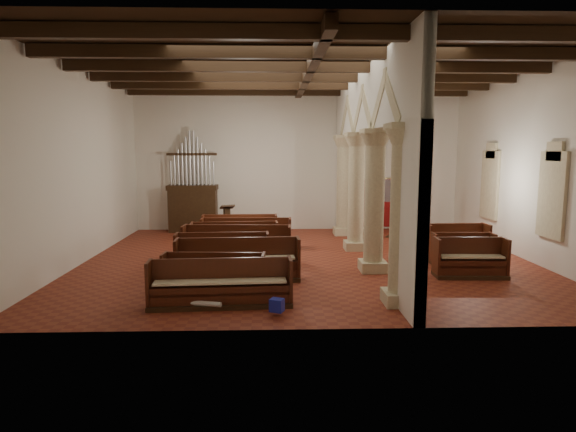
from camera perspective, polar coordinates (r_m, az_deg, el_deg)
The scene contains 31 objects.
floor at distance 15.46m, azimuth 2.28°, elevation -5.20°, with size 14.00×14.00×0.00m, color maroon.
ceiling at distance 15.27m, azimuth 2.41°, elevation 17.31°, with size 14.00×14.00×0.00m, color black.
wall_back at distance 21.06m, azimuth 1.16°, elevation 6.53°, with size 14.00×0.02×6.00m, color white.
wall_front at distance 9.10m, azimuth 5.08°, elevation 4.70°, with size 14.00×0.02×6.00m, color white.
wall_left at distance 16.15m, azimuth -23.39°, elevation 5.47°, with size 0.02×12.00×6.00m, color white.
wall_right at distance 17.07m, azimuth 26.61°, elevation 5.38°, with size 0.02×12.00×6.00m, color white.
ceiling_beams at distance 15.24m, azimuth 2.41°, elevation 16.64°, with size 13.80×11.80×0.30m, color #31200F, non-canonical shape.
arcade at distance 15.30m, azimuth 9.17°, elevation 8.03°, with size 0.90×11.90×6.00m.
window_right_a at distance 15.80m, azimuth 28.93°, elevation 2.19°, with size 0.03×1.00×2.20m, color #2E694F.
window_right_b at distance 19.33m, azimuth 22.90°, elevation 3.42°, with size 0.03×1.00×2.20m, color #2E694F.
window_back at distance 21.90m, azimuth 14.37°, elevation 4.25°, with size 1.00×0.03×2.20m, color #2E694F.
pipe_organ at distance 20.91m, azimuth -11.20°, elevation 1.90°, with size 2.10×0.85×4.40m.
lectern at distance 19.60m, azimuth -7.24°, elevation -0.84°, with size 0.64×0.68×1.32m.
dossal_curtain at distance 21.56m, azimuth 10.49°, elevation 1.55°, with size 1.80×0.07×2.17m.
processional_banner at distance 19.66m, azimuth 12.03°, elevation -0.13°, with size 0.56×0.71×2.49m.
hymnal_box_a at distance 10.33m, azimuth -1.33°, elevation -10.52°, with size 0.28×0.22×0.28m, color navy.
hymnal_box_b at distance 12.17m, azimuth -3.85°, elevation -7.68°, with size 0.28×0.22×0.28m, color navy.
hymnal_box_c at distance 15.16m, azimuth -0.32°, elevation -4.49°, with size 0.30×0.25×0.30m, color navy.
tube_heater_a at distance 10.90m, azimuth -10.72°, elevation -10.10°, with size 0.11×0.11×1.10m, color white.
tube_heater_b at distance 12.01m, azimuth -8.28°, elevation -8.35°, with size 0.09×0.09×0.92m, color white.
nave_pew_0 at distance 11.04m, azimuth -7.97°, elevation -8.77°, with size 3.24×0.89×1.06m.
nave_pew_1 at distance 12.16m, azimuth -8.77°, elevation -7.38°, with size 2.57×0.80×0.96m.
nave_pew_2 at distance 13.08m, azimuth -5.94°, elevation -5.98°, with size 3.35×0.90×1.14m.
nave_pew_3 at distance 14.36m, azimuth -7.79°, elevation -4.84°, with size 2.76×0.82×1.07m.
nave_pew_4 at distance 15.17m, azimuth -6.06°, elevation -4.02°, with size 3.41×0.94×1.15m.
nave_pew_5 at distance 16.14m, azimuth -6.33°, elevation -3.35°, with size 2.92×0.92×1.11m.
nave_pew_6 at distance 17.21m, azimuth -4.97°, elevation -2.66°, with size 3.21×0.79×1.08m.
nave_pew_7 at distance 18.31m, azimuth -5.73°, elevation -2.06°, with size 2.84×0.79×1.05m.
aisle_pew_0 at distance 14.25m, azimuth 20.77°, elevation -5.33°, with size 1.97×0.81×1.09m.
aisle_pew_1 at distance 15.58m, azimuth 19.98°, elevation -4.32°, with size 1.86×0.72×0.99m.
aisle_pew_2 at distance 16.31m, azimuth 19.35°, elevation -3.55°, with size 1.99×0.82×1.15m.
Camera 1 is at (-1.09, -15.02, 3.50)m, focal length 30.00 mm.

